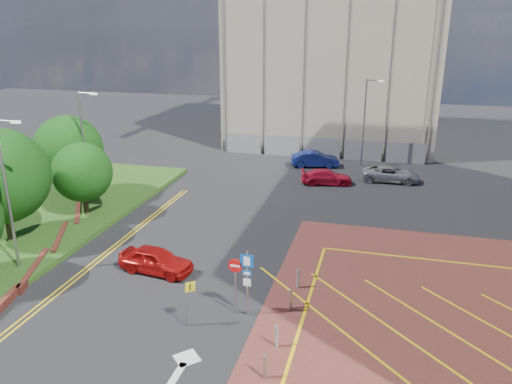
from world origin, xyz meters
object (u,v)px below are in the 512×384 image
at_px(sign_cluster, 243,276).
at_px(car_blue_back, 315,159).
at_px(warning_sign, 188,298).
at_px(lamp_left_far, 85,144).
at_px(car_red_left, 156,260).
at_px(car_red_back, 326,177).
at_px(tree_d, 68,149).
at_px(lamp_back, 365,120).
at_px(car_silver_back, 390,174).
at_px(tree_c, 82,172).
at_px(tree_b, 0,176).
at_px(lamp_left_near, 7,189).

bearing_deg(sign_cluster, car_blue_back, 91.03).
bearing_deg(warning_sign, lamp_left_far, 135.36).
xyz_separation_m(lamp_left_far, car_blue_back, (14.26, 14.64, -3.93)).
bearing_deg(car_red_left, car_red_back, -14.05).
xyz_separation_m(tree_d, lamp_left_far, (2.08, -1.00, 0.79)).
relative_size(lamp_back, car_silver_back, 1.68).
bearing_deg(tree_d, tree_c, -45.00).
height_order(lamp_back, car_blue_back, lamp_back).
xyz_separation_m(car_red_left, car_silver_back, (12.00, 19.92, -0.03)).
xyz_separation_m(warning_sign, car_red_left, (-3.62, 4.35, -0.74)).
bearing_deg(car_red_back, tree_d, 103.29).
xyz_separation_m(tree_b, lamp_back, (19.58, 23.00, 0.12)).
xyz_separation_m(lamp_left_far, car_red_left, (9.08, -8.19, -3.97)).
xyz_separation_m(lamp_left_near, sign_cluster, (12.72, -1.02, -2.71)).
height_order(tree_b, sign_cluster, tree_b).
distance_m(tree_b, warning_sign, 15.11).
bearing_deg(car_blue_back, sign_cluster, 167.91).
height_order(warning_sign, car_blue_back, warning_sign).
bearing_deg(lamp_left_near, car_red_back, 54.59).
distance_m(car_red_left, car_blue_back, 23.41).
relative_size(lamp_back, car_blue_back, 1.82).
distance_m(tree_d, sign_cluster, 20.74).
bearing_deg(car_red_left, tree_b, 90.36).
relative_size(lamp_left_near, car_blue_back, 1.82).
bearing_deg(car_blue_back, tree_c, 128.17).
bearing_deg(car_silver_back, car_red_left, 147.50).
height_order(warning_sign, car_silver_back, warning_sign).
distance_m(tree_c, sign_cluster, 16.53).
distance_m(car_red_left, car_red_back, 19.11).
height_order(tree_d, warning_sign, tree_d).
bearing_deg(car_red_back, tree_b, 122.03).
xyz_separation_m(lamp_back, car_blue_back, (-4.24, -1.36, -3.63)).
distance_m(sign_cluster, car_red_back, 20.73).
xyz_separation_m(tree_b, tree_c, (2.00, 5.00, -1.04)).
distance_m(tree_c, tree_d, 4.30).
xyz_separation_m(tree_c, sign_cluster, (13.80, -9.02, -1.24)).
relative_size(tree_c, tree_d, 0.81).
distance_m(lamp_back, car_red_left, 26.22).
bearing_deg(car_silver_back, tree_d, 113.42).
relative_size(tree_b, lamp_left_far, 0.84).
bearing_deg(tree_b, sign_cluster, -14.26).
height_order(tree_c, car_blue_back, tree_c).
xyz_separation_m(tree_d, sign_cluster, (16.80, -12.02, -1.92)).
height_order(tree_b, warning_sign, tree_b).
bearing_deg(lamp_left_far, tree_c, -65.29).
bearing_deg(lamp_back, lamp_left_near, -122.40).
relative_size(lamp_left_near, lamp_back, 1.00).
bearing_deg(sign_cluster, lamp_back, 82.03).
relative_size(lamp_left_near, car_silver_back, 1.68).
bearing_deg(tree_c, lamp_left_near, -82.31).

